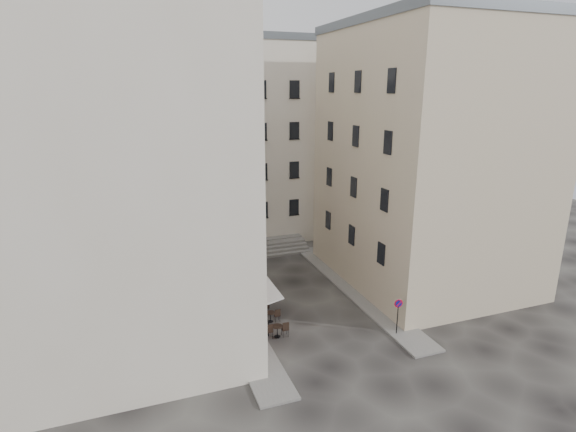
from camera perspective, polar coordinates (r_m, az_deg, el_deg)
name	(u,v)px	position (r m, az deg, el deg)	size (l,w,h in m)	color
ground	(312,318)	(29.28, 3.09, -12.87)	(90.00, 90.00, 0.00)	black
sidewalk_left	(229,302)	(31.45, -7.53, -10.72)	(2.00, 22.00, 0.12)	slate
sidewalk_right	(353,288)	(33.43, 8.28, -9.08)	(2.00, 18.00, 0.12)	slate
building_left	(120,159)	(26.86, -20.54, 6.83)	(12.20, 16.20, 20.60)	beige
building_right	(429,157)	(34.39, 17.44, 7.20)	(12.20, 14.20, 18.60)	#C4B492
building_back	(227,140)	(43.82, -7.78, 9.49)	(18.20, 10.20, 18.60)	beige
cafe_storefront	(241,295)	(28.06, -5.94, -9.97)	(1.74, 7.30, 3.50)	#490C0A
stone_steps	(257,249)	(39.97, -3.93, -4.16)	(9.00, 3.15, 0.80)	slate
bollard_near	(268,328)	(27.22, -2.56, -13.97)	(0.12, 0.12, 0.98)	black
bollard_mid	(252,302)	(30.19, -4.58, -10.83)	(0.12, 0.12, 0.98)	black
bollard_far	(239,281)	(33.26, -6.20, -8.25)	(0.12, 0.12, 0.98)	black
no_parking_sign	(398,310)	(27.47, 13.80, -11.51)	(0.53, 0.13, 2.32)	black
bistro_table_a	(277,330)	(27.08, -1.40, -14.26)	(1.33, 0.62, 0.93)	black
bistro_table_b	(270,316)	(28.66, -2.26, -12.55)	(1.21, 0.57, 0.85)	black
bistro_table_c	(258,308)	(29.46, -3.88, -11.55)	(1.43, 0.67, 1.01)	black
bistro_table_d	(248,300)	(30.66, -5.04, -10.62)	(1.18, 0.55, 0.83)	black
bistro_table_e	(250,292)	(31.83, -4.83, -9.59)	(1.14, 0.54, 0.80)	black
pedestrian	(266,298)	(30.12, -2.86, -10.30)	(0.58, 0.38, 1.58)	black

